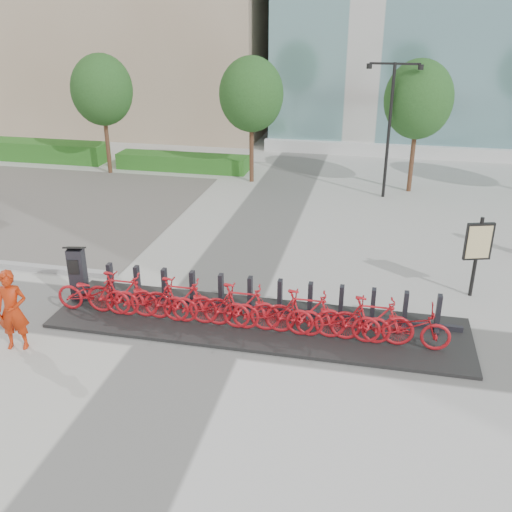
% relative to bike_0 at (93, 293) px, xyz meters
% --- Properties ---
extents(ground, '(120.00, 120.00, 0.00)m').
position_rel_bike_0_xyz_m(ground, '(2.60, 0.05, -0.57)').
color(ground, '#BBBBBB').
extents(gravel_patch, '(14.00, 14.00, 0.00)m').
position_rel_bike_0_xyz_m(gravel_patch, '(-7.40, 7.05, -0.56)').
color(gravel_patch, '#70675C').
rests_on(gravel_patch, ground).
extents(hedge_a, '(10.00, 1.40, 0.90)m').
position_rel_bike_0_xyz_m(hedge_a, '(-11.40, 13.55, -0.12)').
color(hedge_a, '#306D1E').
rests_on(hedge_a, ground).
extents(hedge_b, '(6.00, 1.20, 0.70)m').
position_rel_bike_0_xyz_m(hedge_b, '(-2.40, 13.25, -0.22)').
color(hedge_b, '#306D1E').
rests_on(hedge_b, ground).
extents(tree_0, '(2.60, 2.60, 5.10)m').
position_rel_bike_0_xyz_m(tree_0, '(-5.40, 12.05, 3.02)').
color(tree_0, brown).
rests_on(tree_0, ground).
extents(tree_1, '(2.60, 2.60, 5.10)m').
position_rel_bike_0_xyz_m(tree_1, '(1.10, 12.05, 3.02)').
color(tree_1, brown).
rests_on(tree_1, ground).
extents(tree_2, '(2.60, 2.60, 5.10)m').
position_rel_bike_0_xyz_m(tree_2, '(7.60, 12.05, 3.02)').
color(tree_2, brown).
rests_on(tree_2, ground).
extents(streetlamp, '(2.00, 0.20, 5.00)m').
position_rel_bike_0_xyz_m(streetlamp, '(6.60, 11.05, 2.57)').
color(streetlamp, black).
rests_on(streetlamp, ground).
extents(dock_pad, '(9.60, 2.40, 0.08)m').
position_rel_bike_0_xyz_m(dock_pad, '(3.90, 0.35, -0.53)').
color(dock_pad, black).
rests_on(dock_pad, ground).
extents(dock_rail_posts, '(8.02, 0.50, 0.85)m').
position_rel_bike_0_xyz_m(dock_rail_posts, '(3.96, 0.82, -0.06)').
color(dock_rail_posts, '#232229').
rests_on(dock_rail_posts, dock_pad).
extents(bike_0, '(1.86, 0.65, 0.98)m').
position_rel_bike_0_xyz_m(bike_0, '(0.00, 0.00, 0.00)').
color(bike_0, '#B2131A').
rests_on(bike_0, dock_pad).
extents(bike_1, '(1.80, 0.51, 1.08)m').
position_rel_bike_0_xyz_m(bike_1, '(0.72, 0.00, 0.05)').
color(bike_1, '#B2131A').
rests_on(bike_1, dock_pad).
extents(bike_2, '(1.86, 0.65, 0.98)m').
position_rel_bike_0_xyz_m(bike_2, '(1.44, 0.00, 0.00)').
color(bike_2, '#B2131A').
rests_on(bike_2, dock_pad).
extents(bike_3, '(1.80, 0.51, 1.08)m').
position_rel_bike_0_xyz_m(bike_3, '(2.16, 0.00, 0.05)').
color(bike_3, '#B2131A').
rests_on(bike_3, dock_pad).
extents(bike_4, '(1.86, 0.65, 0.98)m').
position_rel_bike_0_xyz_m(bike_4, '(2.88, 0.00, 0.00)').
color(bike_4, '#B2131A').
rests_on(bike_4, dock_pad).
extents(bike_5, '(1.80, 0.51, 1.08)m').
position_rel_bike_0_xyz_m(bike_5, '(3.60, 0.00, 0.05)').
color(bike_5, '#B2131A').
rests_on(bike_5, dock_pad).
extents(bike_6, '(1.86, 0.65, 0.98)m').
position_rel_bike_0_xyz_m(bike_6, '(4.32, 0.00, 0.00)').
color(bike_6, '#B2131A').
rests_on(bike_6, dock_pad).
extents(bike_7, '(1.80, 0.51, 1.08)m').
position_rel_bike_0_xyz_m(bike_7, '(5.04, 0.00, 0.05)').
color(bike_7, '#B2131A').
rests_on(bike_7, dock_pad).
extents(bike_8, '(1.86, 0.65, 0.98)m').
position_rel_bike_0_xyz_m(bike_8, '(5.76, 0.00, 0.00)').
color(bike_8, '#B2131A').
rests_on(bike_8, dock_pad).
extents(bike_9, '(1.80, 0.51, 1.08)m').
position_rel_bike_0_xyz_m(bike_9, '(6.48, 0.00, 0.05)').
color(bike_9, '#B2131A').
rests_on(bike_9, dock_pad).
extents(bike_10, '(1.86, 0.65, 0.98)m').
position_rel_bike_0_xyz_m(bike_10, '(7.20, 0.00, 0.00)').
color(bike_10, '#B2131A').
rests_on(bike_10, dock_pad).
extents(kiosk, '(0.51, 0.45, 1.46)m').
position_rel_bike_0_xyz_m(kiosk, '(-0.66, 0.53, 0.21)').
color(kiosk, '#232229').
rests_on(kiosk, dock_pad).
extents(worker_red, '(0.74, 0.58, 1.80)m').
position_rel_bike_0_xyz_m(worker_red, '(-0.95, -1.70, 0.33)').
color(worker_red, '#B32A0B').
rests_on(worker_red, ground).
extents(map_sign, '(0.69, 0.31, 2.11)m').
position_rel_bike_0_xyz_m(map_sign, '(8.90, 2.95, 0.83)').
color(map_sign, black).
rests_on(map_sign, ground).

